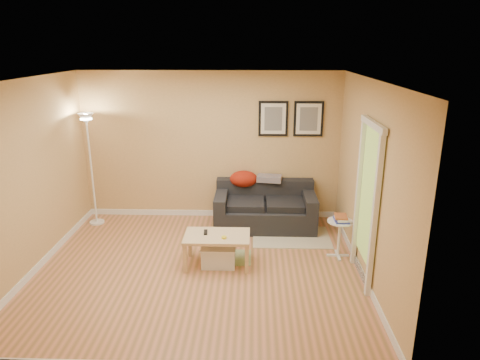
{
  "coord_description": "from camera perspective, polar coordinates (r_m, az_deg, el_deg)",
  "views": [
    {
      "loc": [
        0.76,
        -5.42,
        3.02
      ],
      "look_at": [
        0.55,
        0.85,
        1.05
      ],
      "focal_mm": 32.52,
      "sensor_mm": 36.0,
      "label": 1
    }
  ],
  "objects": [
    {
      "name": "area_rug",
      "position": [
        7.2,
        6.74,
        -7.43
      ],
      "size": [
        1.25,
        0.85,
        0.01
      ],
      "primitive_type": "cube",
      "color": "beige",
      "rests_on": "ground"
    },
    {
      "name": "coffee_table",
      "position": [
        6.24,
        -3.01,
        -9.14
      ],
      "size": [
        0.94,
        0.6,
        0.46
      ],
      "primitive_type": null,
      "rotation": [
        0.0,
        0.0,
        -0.05
      ],
      "color": "#D5B282",
      "rests_on": "ground"
    },
    {
      "name": "doorway",
      "position": [
        5.81,
        16.16,
        -3.35
      ],
      "size": [
        0.12,
        1.01,
        2.13
      ],
      "primitive_type": null,
      "color": "white",
      "rests_on": "ground"
    },
    {
      "name": "floor_lamp",
      "position": [
        7.81,
        -18.87,
        0.89
      ],
      "size": [
        0.25,
        0.25,
        1.95
      ],
      "primitive_type": null,
      "color": "white",
      "rests_on": "ground"
    },
    {
      "name": "red_throw",
      "position": [
        7.57,
        0.49,
        0.15
      ],
      "size": [
        0.48,
        0.36,
        0.28
      ],
      "primitive_type": null,
      "color": "#972B0E",
      "rests_on": "sofa"
    },
    {
      "name": "storage_bin",
      "position": [
        6.27,
        -2.81,
        -9.85
      ],
      "size": [
        0.49,
        0.36,
        0.3
      ],
      "primitive_type": null,
      "color": "white",
      "rests_on": "ground"
    },
    {
      "name": "plaid_throw",
      "position": [
        7.59,
        3.88,
        0.23
      ],
      "size": [
        0.45,
        0.32,
        0.1
      ],
      "primitive_type": null,
      "rotation": [
        0.0,
        0.0,
        -0.14
      ],
      "color": "#A17C5E",
      "rests_on": "sofa"
    },
    {
      "name": "wall_back",
      "position": [
        7.65,
        -3.84,
        4.41
      ],
      "size": [
        4.5,
        0.0,
        4.5
      ],
      "primitive_type": "plane",
      "rotation": [
        1.57,
        0.0,
        0.0
      ],
      "color": "tan",
      "rests_on": "ground"
    },
    {
      "name": "side_table",
      "position": [
        6.6,
        12.85,
        -7.51
      ],
      "size": [
        0.37,
        0.37,
        0.57
      ],
      "primitive_type": null,
      "color": "white",
      "rests_on": "ground"
    },
    {
      "name": "remote_control",
      "position": [
        6.22,
        -4.53,
        -6.85
      ],
      "size": [
        0.06,
        0.16,
        0.02
      ],
      "primitive_type": "cube",
      "rotation": [
        0.0,
        0.0,
        0.09
      ],
      "color": "black",
      "rests_on": "coffee_table"
    },
    {
      "name": "framed_print_left",
      "position": [
        7.5,
        4.38,
        8.03
      ],
      "size": [
        0.5,
        0.04,
        0.6
      ],
      "primitive_type": null,
      "color": "black",
      "rests_on": "wall_back"
    },
    {
      "name": "framed_print_right",
      "position": [
        7.55,
        8.98,
        7.93
      ],
      "size": [
        0.5,
        0.04,
        0.6
      ],
      "primitive_type": null,
      "color": "black",
      "rests_on": "wall_back"
    },
    {
      "name": "floor",
      "position": [
        6.25,
        -5.42,
        -11.55
      ],
      "size": [
        4.5,
        4.5,
        0.0
      ],
      "primitive_type": "plane",
      "color": "#CA7D56",
      "rests_on": "ground"
    },
    {
      "name": "green_runner",
      "position": [
        6.52,
        -1.7,
        -10.1
      ],
      "size": [
        0.7,
        0.5,
        0.01
      ],
      "primitive_type": "cube",
      "color": "#668C4C",
      "rests_on": "ground"
    },
    {
      "name": "wall_front",
      "position": [
        3.9,
        -9.63,
        -9.0
      ],
      "size": [
        4.5,
        0.0,
        4.5
      ],
      "primitive_type": "plane",
      "rotation": [
        -1.57,
        0.0,
        0.0
      ],
      "color": "tan",
      "rests_on": "ground"
    },
    {
      "name": "sofa",
      "position": [
        7.44,
        3.31,
        -3.42
      ],
      "size": [
        1.7,
        0.9,
        0.75
      ],
      "primitive_type": null,
      "color": "black",
      "rests_on": "ground"
    },
    {
      "name": "ceiling",
      "position": [
        5.49,
        -6.21,
        12.95
      ],
      "size": [
        4.5,
        4.5,
        0.0
      ],
      "primitive_type": "plane",
      "rotation": [
        3.14,
        0.0,
        0.0
      ],
      "color": "white",
      "rests_on": "wall_back"
    },
    {
      "name": "baseboard_left",
      "position": [
        6.87,
        -24.61,
        -9.9
      ],
      "size": [
        0.02,
        4.0,
        0.1
      ],
      "primitive_type": "cube",
      "color": "white",
      "rests_on": "ground"
    },
    {
      "name": "baseboard_back",
      "position": [
        8.02,
        -3.67,
        -4.34
      ],
      "size": [
        4.5,
        0.02,
        0.1
      ],
      "primitive_type": "cube",
      "color": "white",
      "rests_on": "ground"
    },
    {
      "name": "baseboard_right",
      "position": [
        6.35,
        15.45,
        -11.12
      ],
      "size": [
        0.02,
        4.0,
        0.1
      ],
      "primitive_type": "cube",
      "color": "white",
      "rests_on": "ground"
    },
    {
      "name": "wall_left",
      "position": [
        6.43,
        -26.08,
        0.1
      ],
      "size": [
        0.0,
        4.0,
        4.0
      ],
      "primitive_type": "plane",
      "rotation": [
        1.57,
        0.0,
        1.57
      ],
      "color": "tan",
      "rests_on": "ground"
    },
    {
      "name": "tape_roll",
      "position": [
        6.03,
        -2.11,
        -7.54
      ],
      "size": [
        0.07,
        0.07,
        0.03
      ],
      "primitive_type": "cylinder",
      "color": "yellow",
      "rests_on": "coffee_table"
    },
    {
      "name": "wall_right",
      "position": [
        5.88,
        16.52,
        -0.32
      ],
      "size": [
        0.0,
        4.0,
        4.0
      ],
      "primitive_type": "plane",
      "rotation": [
        1.57,
        0.0,
        -1.57
      ],
      "color": "tan",
      "rests_on": "ground"
    },
    {
      "name": "book_stack",
      "position": [
        6.47,
        13.17,
        -4.9
      ],
      "size": [
        0.23,
        0.29,
        0.08
      ],
      "primitive_type": null,
      "rotation": [
        0.0,
        0.0,
        0.13
      ],
      "color": "navy",
      "rests_on": "side_table"
    }
  ]
}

